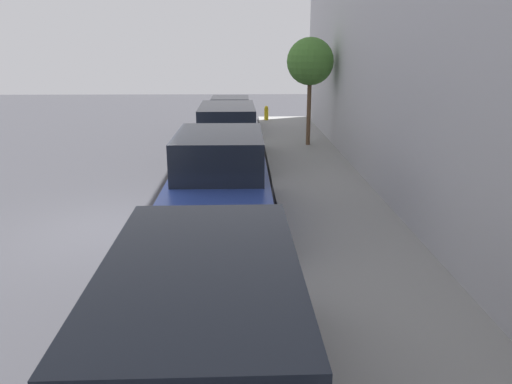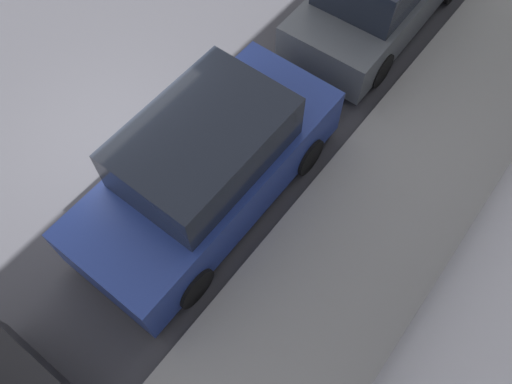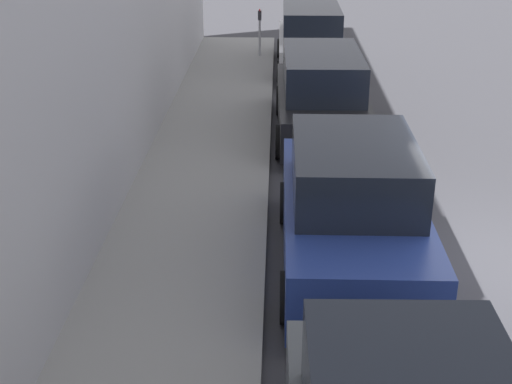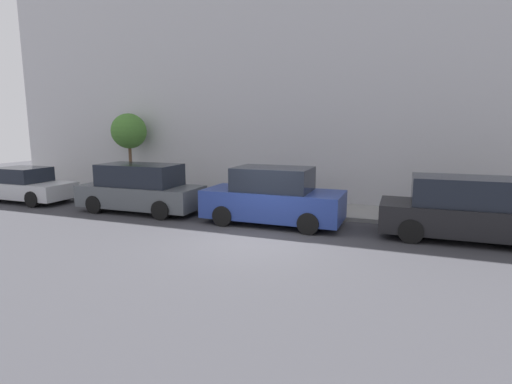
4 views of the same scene
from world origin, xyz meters
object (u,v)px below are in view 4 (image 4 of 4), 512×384
Objects in this scene: parked_minivan_fourth at (141,189)px; fire_hydrant at (14,182)px; parked_sedan_fifth at (25,186)px; parked_suv_third at (273,197)px; street_tree at (129,131)px; parked_minivan_second at (467,210)px.

parked_minivan_fourth reaches higher than fire_hydrant.
parked_suv_third is at bearing -89.57° from parked_sedan_fifth.
parked_suv_third reaches higher than parked_minivan_fourth.
parked_minivan_fourth is 9.22m from fire_hydrant.
parked_minivan_fourth is 6.21m from parked_sedan_fifth.
street_tree is (2.87, 2.69, 2.19)m from parked_minivan_fourth.
fire_hydrant is at bearing 101.16° from street_tree.
street_tree is (2.94, -3.51, 2.38)m from parked_sedan_fifth.
street_tree is 7.00m from fire_hydrant.
street_tree is at bearing 70.78° from parked_suv_third.
parked_sedan_fifth is at bearing 90.68° from parked_minivan_second.
street_tree reaches higher than parked_minivan_fourth.
parked_suv_third is 5.50m from parked_minivan_fourth.
street_tree is at bearing -78.84° from fire_hydrant.
parked_suv_third reaches higher than parked_sedan_fifth.
fire_hydrant is at bearing 85.90° from parked_minivan_second.
fire_hydrant is (1.48, 20.58, -0.43)m from parked_minivan_second.
parked_minivan_fourth is 7.15× the size of fire_hydrant.
parked_minivan_second is 1.00× the size of parked_minivan_fourth.
parked_minivan_second is 17.73m from parked_sedan_fifth.
parked_minivan_fourth is (-0.14, 11.52, 0.00)m from parked_minivan_second.
parked_minivan_second is at bearing -100.88° from street_tree.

